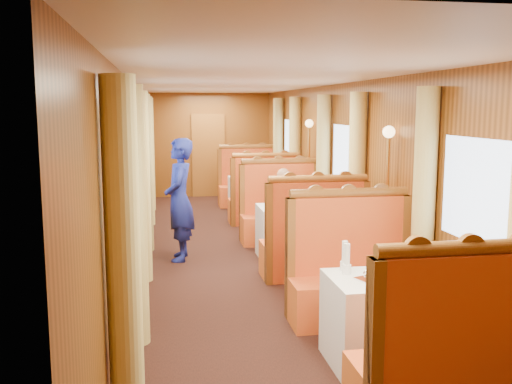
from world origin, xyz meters
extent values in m
cube|color=brown|center=(0.00, 5.97, 1.00)|extent=(0.80, 0.04, 2.00)
cube|color=white|center=(0.75, -3.50, 0.38)|extent=(1.05, 0.72, 0.75)
cube|color=red|center=(0.75, -4.67, 0.85)|extent=(1.30, 0.12, 0.80)
cylinder|color=brown|center=(0.75, -4.67, 1.29)|extent=(1.23, 0.10, 0.10)
cube|color=red|center=(0.75, -2.55, 0.23)|extent=(1.30, 0.55, 0.45)
cube|color=red|center=(0.75, -2.33, 0.85)|extent=(1.30, 0.12, 0.80)
cylinder|color=brown|center=(0.75, -2.33, 1.29)|extent=(1.23, 0.10, 0.10)
cube|color=white|center=(0.75, 0.00, 0.38)|extent=(1.05, 0.72, 0.75)
cube|color=red|center=(0.75, -0.95, 0.23)|extent=(1.30, 0.55, 0.45)
cube|color=red|center=(0.75, -1.17, 0.85)|extent=(1.30, 0.12, 0.80)
cylinder|color=brown|center=(0.75, -1.17, 1.29)|extent=(1.23, 0.10, 0.10)
cube|color=red|center=(0.75, 0.95, 0.23)|extent=(1.30, 0.55, 0.45)
cube|color=red|center=(0.75, 1.17, 0.85)|extent=(1.30, 0.12, 0.80)
cylinder|color=brown|center=(0.75, 1.17, 1.29)|extent=(1.23, 0.10, 0.10)
cube|color=white|center=(0.75, 3.50, 0.38)|extent=(1.05, 0.72, 0.75)
cube|color=red|center=(0.75, 2.55, 0.23)|extent=(1.30, 0.55, 0.45)
cube|color=red|center=(0.75, 2.33, 0.85)|extent=(1.30, 0.12, 0.80)
cylinder|color=brown|center=(0.75, 2.33, 1.29)|extent=(1.23, 0.10, 0.10)
cube|color=red|center=(0.75, 4.45, 0.23)|extent=(1.30, 0.55, 0.45)
cube|color=red|center=(0.75, 4.67, 0.85)|extent=(1.30, 0.12, 0.80)
cylinder|color=brown|center=(0.75, 4.67, 1.29)|extent=(1.23, 0.10, 0.10)
cube|color=silver|center=(0.61, -3.55, 0.76)|extent=(0.41, 0.36, 0.01)
cylinder|color=white|center=(1.08, -3.58, 0.76)|extent=(0.20, 0.20, 0.01)
cylinder|color=white|center=(0.40, -3.35, 0.79)|extent=(0.08, 0.08, 0.08)
cylinder|color=white|center=(0.40, -3.35, 0.92)|extent=(0.05, 0.05, 0.18)
cylinder|color=white|center=(0.41, -3.25, 0.79)|extent=(0.08, 0.08, 0.08)
cylinder|color=white|center=(0.41, -3.25, 0.92)|extent=(0.05, 0.05, 0.18)
cylinder|color=silver|center=(0.75, 0.01, 0.82)|extent=(0.06, 0.06, 0.14)
cylinder|color=silver|center=(0.72, 3.48, 0.82)|extent=(0.06, 0.06, 0.14)
cylinder|color=#DECC72|center=(-1.38, -4.28, 1.18)|extent=(0.22, 0.22, 2.35)
cylinder|color=#DECC72|center=(-1.38, -2.72, 1.18)|extent=(0.22, 0.22, 2.35)
cylinder|color=#DECC72|center=(1.38, -2.72, 1.18)|extent=(0.22, 0.22, 2.35)
cylinder|color=#DECC72|center=(-1.38, -0.78, 1.18)|extent=(0.22, 0.22, 2.35)
cylinder|color=#DECC72|center=(-1.38, 0.78, 1.18)|extent=(0.22, 0.22, 2.35)
cylinder|color=#DECC72|center=(1.38, -0.78, 1.18)|extent=(0.22, 0.22, 2.35)
cylinder|color=#DECC72|center=(1.38, 0.78, 1.18)|extent=(0.22, 0.22, 2.35)
cylinder|color=#DECC72|center=(-1.38, 2.72, 1.18)|extent=(0.22, 0.22, 2.35)
cylinder|color=#DECC72|center=(-1.38, 4.28, 1.18)|extent=(0.22, 0.22, 2.35)
cylinder|color=#DECC72|center=(1.38, 2.72, 1.18)|extent=(0.22, 0.22, 2.35)
cylinder|color=#DECC72|center=(1.38, 4.28, 1.18)|extent=(0.22, 0.22, 2.35)
cylinder|color=#BF8C3F|center=(-1.40, -1.75, 0.93)|extent=(0.04, 0.04, 1.85)
sphere|color=#FFD18C|center=(-1.40, -1.75, 1.88)|extent=(0.14, 0.14, 0.14)
cylinder|color=#BF8C3F|center=(1.40, -1.75, 0.93)|extent=(0.04, 0.04, 1.85)
sphere|color=#FFD18C|center=(1.40, -1.75, 1.88)|extent=(0.14, 0.14, 0.14)
cylinder|color=#BF8C3F|center=(-1.40, 1.75, 0.93)|extent=(0.04, 0.04, 1.85)
sphere|color=#FFD18C|center=(-1.40, 1.75, 1.88)|extent=(0.14, 0.14, 0.14)
cylinder|color=#BF8C3F|center=(1.40, 1.75, 0.93)|extent=(0.04, 0.04, 1.85)
sphere|color=#FFD18C|center=(1.40, 1.75, 1.88)|extent=(0.14, 0.14, 0.14)
imported|color=navy|center=(-0.89, 0.15, 0.87)|extent=(0.46, 0.66, 1.73)
cube|color=beige|center=(0.75, 0.82, 0.75)|extent=(0.40, 0.24, 0.55)
sphere|color=tan|center=(0.75, 0.82, 1.11)|extent=(0.20, 0.20, 0.20)
cube|color=beige|center=(0.75, 0.65, 0.52)|extent=(0.36, 0.30, 0.14)
camera|label=1|loc=(-1.13, -7.84, 2.15)|focal=40.00mm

